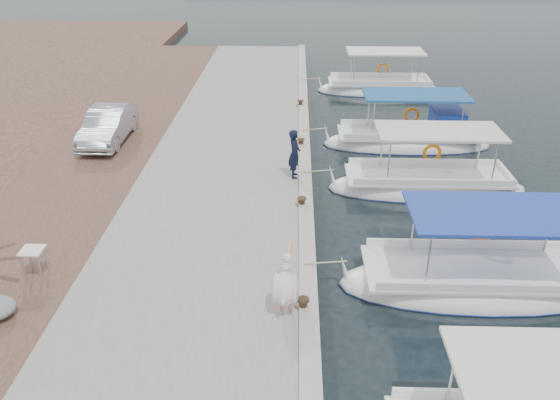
{
  "coord_description": "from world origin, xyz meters",
  "views": [
    {
      "loc": [
        -0.59,
        -13.43,
        8.54
      ],
      "look_at": [
        -1.0,
        0.61,
        1.2
      ],
      "focal_mm": 35.0,
      "sensor_mm": 36.0,
      "label": 1
    }
  ],
  "objects_px": {
    "fisherman": "(294,154)",
    "parked_car": "(108,125)",
    "fishing_caique_e": "(379,90)",
    "fishing_caique_c": "(427,187)",
    "fishing_caique_b": "(477,284)",
    "fishing_caique_d": "(409,142)",
    "pelican": "(286,286)"
  },
  "relations": [
    {
      "from": "pelican",
      "to": "fisherman",
      "type": "distance_m",
      "value": 7.2
    },
    {
      "from": "fishing_caique_b",
      "to": "fishing_caique_e",
      "type": "distance_m",
      "value": 17.65
    },
    {
      "from": "pelican",
      "to": "fishing_caique_c",
      "type": "bearing_deg",
      "value": 56.56
    },
    {
      "from": "fishing_caique_b",
      "to": "fishing_caique_d",
      "type": "xyz_separation_m",
      "value": [
        -0.0,
        9.79,
        0.07
      ]
    },
    {
      "from": "fishing_caique_b",
      "to": "fisherman",
      "type": "distance_m",
      "value": 7.43
    },
    {
      "from": "fishing_caique_b",
      "to": "pelican",
      "type": "xyz_separation_m",
      "value": [
        -4.92,
        -1.62,
        1.02
      ]
    },
    {
      "from": "fishing_caique_c",
      "to": "fishing_caique_e",
      "type": "xyz_separation_m",
      "value": [
        -0.08,
        12.02,
        -0.0
      ]
    },
    {
      "from": "fisherman",
      "to": "fishing_caique_d",
      "type": "bearing_deg",
      "value": -52.27
    },
    {
      "from": "fishing_caique_c",
      "to": "pelican",
      "type": "xyz_separation_m",
      "value": [
        -4.79,
        -7.25,
        1.02
      ]
    },
    {
      "from": "fishing_caique_b",
      "to": "pelican",
      "type": "bearing_deg",
      "value": -161.72
    },
    {
      "from": "fishing_caique_b",
      "to": "fishing_caique_c",
      "type": "relative_size",
      "value": 1.04
    },
    {
      "from": "fishing_caique_e",
      "to": "pelican",
      "type": "xyz_separation_m",
      "value": [
        -4.7,
        -19.27,
        1.02
      ]
    },
    {
      "from": "pelican",
      "to": "fisherman",
      "type": "relative_size",
      "value": 0.94
    },
    {
      "from": "fishing_caique_e",
      "to": "fisherman",
      "type": "relative_size",
      "value": 3.93
    },
    {
      "from": "fishing_caique_b",
      "to": "fishing_caique_d",
      "type": "bearing_deg",
      "value": 90.01
    },
    {
      "from": "fishing_caique_c",
      "to": "fishing_caique_e",
      "type": "relative_size",
      "value": 1.02
    },
    {
      "from": "fishing_caique_c",
      "to": "fisherman",
      "type": "bearing_deg",
      "value": -179.28
    },
    {
      "from": "fishing_caique_b",
      "to": "fishing_caique_c",
      "type": "xyz_separation_m",
      "value": [
        -0.13,
        5.62,
        0.0
      ]
    },
    {
      "from": "fishing_caique_c",
      "to": "fisherman",
      "type": "distance_m",
      "value": 4.79
    },
    {
      "from": "parked_car",
      "to": "fisherman",
      "type": "bearing_deg",
      "value": -23.16
    },
    {
      "from": "fishing_caique_e",
      "to": "fisherman",
      "type": "xyz_separation_m",
      "value": [
        -4.55,
        -12.08,
        1.23
      ]
    },
    {
      "from": "pelican",
      "to": "fisherman",
      "type": "xyz_separation_m",
      "value": [
        0.15,
        7.19,
        0.21
      ]
    },
    {
      "from": "fishing_caique_d",
      "to": "fishing_caique_e",
      "type": "bearing_deg",
      "value": 91.54
    },
    {
      "from": "fishing_caique_c",
      "to": "fishing_caique_e",
      "type": "bearing_deg",
      "value": 90.39
    },
    {
      "from": "fishing_caique_c",
      "to": "parked_car",
      "type": "height_order",
      "value": "fishing_caique_c"
    },
    {
      "from": "fishing_caique_e",
      "to": "parked_car",
      "type": "height_order",
      "value": "fishing_caique_e"
    },
    {
      "from": "fishing_caique_b",
      "to": "fishing_caique_c",
      "type": "height_order",
      "value": "same"
    },
    {
      "from": "pelican",
      "to": "fishing_caique_b",
      "type": "bearing_deg",
      "value": 18.28
    },
    {
      "from": "fishing_caique_e",
      "to": "pelican",
      "type": "distance_m",
      "value": 19.86
    },
    {
      "from": "pelican",
      "to": "parked_car",
      "type": "xyz_separation_m",
      "value": [
        -7.27,
        10.35,
        0.02
      ]
    },
    {
      "from": "fishing_caique_e",
      "to": "parked_car",
      "type": "xyz_separation_m",
      "value": [
        -11.97,
        -8.92,
        1.04
      ]
    },
    {
      "from": "fisherman",
      "to": "parked_car",
      "type": "xyz_separation_m",
      "value": [
        -7.42,
        3.16,
        -0.19
      ]
    }
  ]
}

